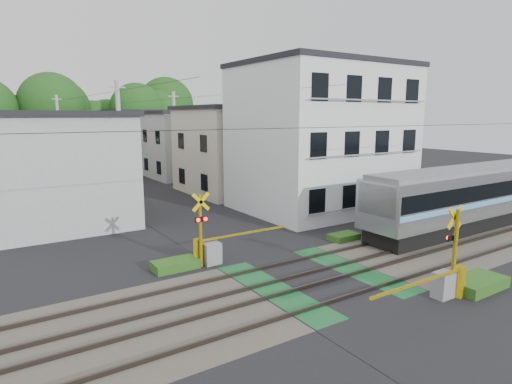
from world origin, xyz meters
TOP-DOWN VIEW (x-y plane):
  - ground at (0.00, 0.00)m, footprint 120.00×120.00m
  - track_bed at (0.00, 0.00)m, footprint 120.00×120.00m
  - crossing_signal_near at (2.59, -3.65)m, footprint 4.74×0.65m
  - crossing_signal_far at (-2.59, 3.65)m, footprint 4.74×0.65m
  - apartment_block at (8.50, 9.49)m, footprint 10.20×8.36m
  - houses_row at (0.25, 25.92)m, footprint 22.07×31.35m
  - tree_hill at (0.52, 48.49)m, footprint 40.00×13.20m
  - catenary at (6.00, 0.03)m, footprint 60.00×5.04m
  - utility_poles at (-1.05, 23.01)m, footprint 7.90×42.00m
  - pedestrian at (1.16, 27.75)m, footprint 0.70×0.49m
  - weed_patches at (1.76, -0.09)m, footprint 10.25×8.80m

SIDE VIEW (x-z plane):
  - ground at x=0.00m, z-range 0.00..0.00m
  - track_bed at x=0.00m, z-range -0.03..0.11m
  - weed_patches at x=1.76m, z-range -0.02..0.38m
  - crossing_signal_near at x=2.59m, z-range -0.83..2.25m
  - crossing_signal_far at x=-2.59m, z-range -0.83..2.25m
  - pedestrian at x=1.16m, z-range 0.00..1.82m
  - houses_row at x=0.25m, z-range -0.16..6.64m
  - catenary at x=6.00m, z-range 0.20..7.20m
  - utility_poles at x=-1.05m, z-range 0.08..8.08m
  - apartment_block at x=8.50m, z-range 0.01..9.31m
  - tree_hill at x=0.52m, z-range -0.24..11.45m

